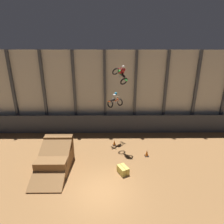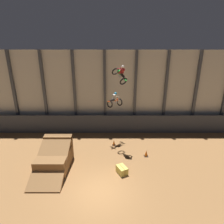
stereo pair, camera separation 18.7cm
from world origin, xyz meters
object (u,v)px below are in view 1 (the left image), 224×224
(rider_bike_right_air, at_px, (121,74))
(traffic_cone_arena_edge, at_px, (147,153))
(rider_bike_left_air, at_px, (115,101))
(hay_bale_trackside, at_px, (123,170))
(traffic_cone_near_ramp, at_px, (114,143))
(dirt_ramp, at_px, (56,158))

(rider_bike_right_air, distance_m, traffic_cone_arena_edge, 7.31)
(rider_bike_left_air, height_order, hay_bale_trackside, rider_bike_left_air)
(traffic_cone_near_ramp, bearing_deg, hay_bale_trackside, -82.56)
(rider_bike_left_air, distance_m, rider_bike_right_air, 2.93)
(dirt_ramp, bearing_deg, rider_bike_right_air, 32.46)
(rider_bike_left_air, distance_m, traffic_cone_near_ramp, 4.15)
(traffic_cone_near_ramp, relative_size, traffic_cone_arena_edge, 1.00)
(rider_bike_left_air, bearing_deg, hay_bale_trackside, -40.78)
(rider_bike_left_air, xyz_separation_m, rider_bike_right_air, (0.44, -1.12, 2.67))
(dirt_ramp, xyz_separation_m, traffic_cone_arena_edge, (7.54, 1.42, -0.50))
(dirt_ramp, distance_m, rider_bike_right_air, 8.75)
(traffic_cone_near_ramp, height_order, traffic_cone_arena_edge, same)
(rider_bike_left_air, bearing_deg, rider_bike_right_air, -24.50)
(rider_bike_right_air, distance_m, traffic_cone_near_ramp, 6.68)
(dirt_ramp, height_order, traffic_cone_arena_edge, dirt_ramp)
(dirt_ramp, xyz_separation_m, traffic_cone_near_ramp, (4.71, 3.35, -0.50))
(rider_bike_left_air, relative_size, hay_bale_trackside, 1.51)
(rider_bike_left_air, distance_m, hay_bale_trackside, 6.71)
(dirt_ramp, distance_m, traffic_cone_arena_edge, 7.69)
(dirt_ramp, distance_m, hay_bale_trackside, 5.37)
(dirt_ramp, distance_m, rider_bike_left_air, 7.42)
(dirt_ramp, xyz_separation_m, hay_bale_trackside, (5.27, -0.92, -0.50))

